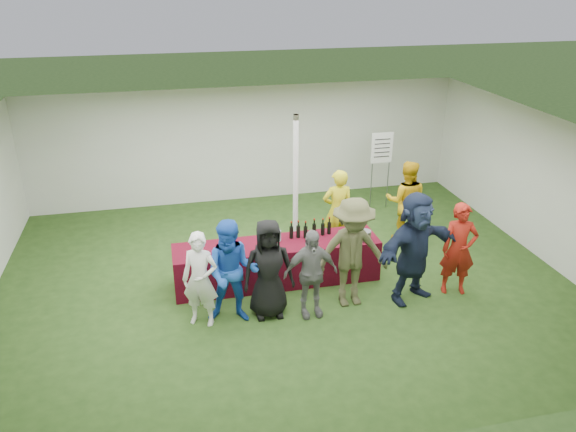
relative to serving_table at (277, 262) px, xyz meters
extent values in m
plane|color=#284719|center=(0.13, 0.02, -0.38)|extent=(60.00, 60.00, 0.00)
plane|color=white|center=(0.13, 4.02, 0.97)|extent=(10.00, 0.00, 10.00)
plane|color=white|center=(0.13, -3.98, 0.97)|extent=(10.00, 0.00, 10.00)
plane|color=white|center=(5.13, 0.02, 0.97)|extent=(0.00, 8.00, 8.00)
plane|color=white|center=(0.13, 0.02, 2.33)|extent=(10.00, 10.00, 0.00)
cylinder|color=silver|center=(0.63, 1.22, 0.98)|extent=(0.10, 0.10, 2.70)
cube|color=#5A0919|center=(0.00, 0.00, 0.00)|extent=(3.60, 0.80, 0.75)
cylinder|color=black|center=(0.29, 0.15, 0.48)|extent=(0.07, 0.07, 0.22)
cylinder|color=black|center=(0.29, 0.15, 0.64)|extent=(0.03, 0.03, 0.08)
cylinder|color=#9C1D0E|center=(0.29, 0.15, 0.69)|extent=(0.03, 0.03, 0.02)
cylinder|color=black|center=(0.42, 0.15, 0.48)|extent=(0.07, 0.07, 0.22)
cylinder|color=black|center=(0.42, 0.15, 0.64)|extent=(0.03, 0.03, 0.08)
cylinder|color=#9C1D0E|center=(0.42, 0.15, 0.69)|extent=(0.03, 0.03, 0.02)
cylinder|color=black|center=(0.54, 0.10, 0.48)|extent=(0.07, 0.07, 0.22)
cylinder|color=black|center=(0.54, 0.10, 0.64)|extent=(0.03, 0.03, 0.08)
cylinder|color=#9C1D0E|center=(0.54, 0.10, 0.69)|extent=(0.03, 0.03, 0.02)
cylinder|color=black|center=(0.72, 0.17, 0.48)|extent=(0.07, 0.07, 0.22)
cylinder|color=black|center=(0.72, 0.17, 0.64)|extent=(0.03, 0.03, 0.08)
cylinder|color=#9C1D0E|center=(0.72, 0.17, 0.69)|extent=(0.03, 0.03, 0.02)
cylinder|color=black|center=(0.87, 0.15, 0.48)|extent=(0.07, 0.07, 0.22)
cylinder|color=black|center=(0.87, 0.15, 0.64)|extent=(0.03, 0.03, 0.08)
cylinder|color=#9C1D0E|center=(0.87, 0.15, 0.69)|extent=(0.03, 0.03, 0.02)
cylinder|color=black|center=(1.00, 0.17, 0.48)|extent=(0.07, 0.07, 0.22)
cylinder|color=black|center=(1.00, 0.17, 0.64)|extent=(0.03, 0.03, 0.08)
cylinder|color=#9C1D0E|center=(1.00, 0.17, 0.69)|extent=(0.03, 0.03, 0.02)
cylinder|color=silver|center=(-1.35, -0.22, 0.38)|extent=(0.06, 0.06, 0.00)
cylinder|color=silver|center=(-1.35, -0.22, 0.42)|extent=(0.01, 0.01, 0.07)
cylinder|color=silver|center=(-1.35, -0.22, 0.50)|extent=(0.06, 0.06, 0.08)
cylinder|color=#41070A|center=(-1.35, -0.22, 0.47)|extent=(0.05, 0.05, 0.02)
cylinder|color=silver|center=(-1.06, -0.25, 0.38)|extent=(0.06, 0.06, 0.00)
cylinder|color=silver|center=(-1.06, -0.25, 0.42)|extent=(0.01, 0.01, 0.07)
cylinder|color=silver|center=(-1.06, -0.25, 0.50)|extent=(0.06, 0.06, 0.08)
cylinder|color=silver|center=(-0.76, -0.22, 0.38)|extent=(0.06, 0.06, 0.00)
cylinder|color=silver|center=(-0.76, -0.22, 0.42)|extent=(0.01, 0.01, 0.07)
cylinder|color=silver|center=(-0.76, -0.22, 0.50)|extent=(0.06, 0.06, 0.08)
cylinder|color=silver|center=(-0.33, -0.28, 0.38)|extent=(0.06, 0.06, 0.00)
cylinder|color=silver|center=(-0.33, -0.28, 0.42)|extent=(0.01, 0.01, 0.07)
cylinder|color=silver|center=(-0.33, -0.28, 0.50)|extent=(0.06, 0.06, 0.08)
cylinder|color=#41070A|center=(-0.33, -0.28, 0.47)|extent=(0.05, 0.05, 0.02)
cylinder|color=silver|center=(0.06, 0.08, 0.47)|extent=(0.07, 0.07, 0.20)
cylinder|color=silver|center=(0.06, 0.08, 0.59)|extent=(0.03, 0.03, 0.03)
cube|color=white|center=(1.51, 0.05, 0.39)|extent=(0.25, 0.18, 0.03)
cylinder|color=slate|center=(1.53, -0.22, 0.46)|extent=(0.22, 0.22, 0.18)
cylinder|color=slate|center=(2.78, 2.75, 0.18)|extent=(0.02, 0.02, 1.10)
cylinder|color=slate|center=(3.18, 2.75, 0.18)|extent=(0.02, 0.02, 1.10)
cube|color=white|center=(2.98, 2.75, 1.07)|extent=(0.50, 0.02, 0.70)
cube|color=black|center=(2.98, 2.74, 1.27)|extent=(0.36, 0.01, 0.02)
cube|color=black|center=(2.98, 2.74, 1.17)|extent=(0.36, 0.01, 0.02)
cube|color=black|center=(2.98, 2.74, 1.07)|extent=(0.36, 0.01, 0.02)
cube|color=black|center=(2.98, 2.74, 0.97)|extent=(0.36, 0.01, 0.02)
cube|color=black|center=(2.98, 2.74, 0.88)|extent=(0.36, 0.01, 0.02)
imported|color=gold|center=(1.41, 0.97, 0.46)|extent=(0.62, 0.41, 1.66)
imported|color=gold|center=(2.88, 1.10, 0.47)|extent=(1.00, 0.90, 1.68)
imported|color=white|center=(-1.40, -1.00, 0.40)|extent=(0.67, 0.56, 1.55)
imported|color=blue|center=(-0.91, -1.03, 0.48)|extent=(0.95, 0.81, 1.72)
imported|color=black|center=(-0.34, -0.99, 0.45)|extent=(0.82, 0.55, 1.65)
imported|color=slate|center=(0.30, -1.14, 0.37)|extent=(0.89, 0.40, 1.50)
imported|color=#48492A|center=(1.04, -0.98, 0.57)|extent=(1.24, 0.73, 1.88)
imported|color=#182138|center=(2.08, -1.05, 0.58)|extent=(1.86, 1.15, 1.91)
imported|color=maroon|center=(2.91, -1.02, 0.44)|extent=(0.67, 0.53, 1.63)
camera|label=1|loc=(-1.74, -8.54, 4.77)|focal=35.00mm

